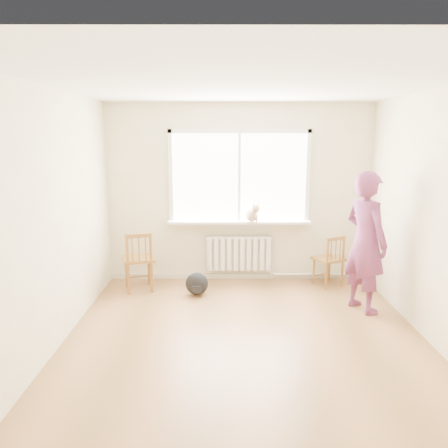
{
  "coord_description": "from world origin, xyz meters",
  "views": [
    {
      "loc": [
        -0.25,
        -4.35,
        2.21
      ],
      "look_at": [
        -0.23,
        1.2,
        1.09
      ],
      "focal_mm": 35.0,
      "sensor_mm": 36.0,
      "label": 1
    }
  ],
  "objects_px": {
    "cat": "(252,214)",
    "person": "(366,242)",
    "chair_right": "(330,261)",
    "backpack": "(197,284)",
    "chair_left": "(139,261)"
  },
  "relations": [
    {
      "from": "cat",
      "to": "person",
      "type": "bearing_deg",
      "value": -57.28
    },
    {
      "from": "chair_right",
      "to": "person",
      "type": "bearing_deg",
      "value": 77.14
    },
    {
      "from": "person",
      "to": "cat",
      "type": "distance_m",
      "value": 1.74
    },
    {
      "from": "cat",
      "to": "backpack",
      "type": "relative_size",
      "value": 1.37
    },
    {
      "from": "chair_right",
      "to": "person",
      "type": "height_order",
      "value": "person"
    },
    {
      "from": "backpack",
      "to": "cat",
      "type": "bearing_deg",
      "value": 33.22
    },
    {
      "from": "person",
      "to": "cat",
      "type": "height_order",
      "value": "person"
    },
    {
      "from": "chair_right",
      "to": "backpack",
      "type": "height_order",
      "value": "chair_right"
    },
    {
      "from": "chair_left",
      "to": "cat",
      "type": "relative_size",
      "value": 1.98
    },
    {
      "from": "person",
      "to": "cat",
      "type": "relative_size",
      "value": 4.05
    },
    {
      "from": "person",
      "to": "backpack",
      "type": "distance_m",
      "value": 2.35
    },
    {
      "from": "cat",
      "to": "chair_right",
      "type": "bearing_deg",
      "value": -27.97
    },
    {
      "from": "chair_left",
      "to": "person",
      "type": "distance_m",
      "value": 3.12
    },
    {
      "from": "chair_left",
      "to": "cat",
      "type": "xyz_separation_m",
      "value": [
        1.65,
        0.36,
        0.63
      ]
    },
    {
      "from": "person",
      "to": "backpack",
      "type": "relative_size",
      "value": 5.57
    }
  ]
}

